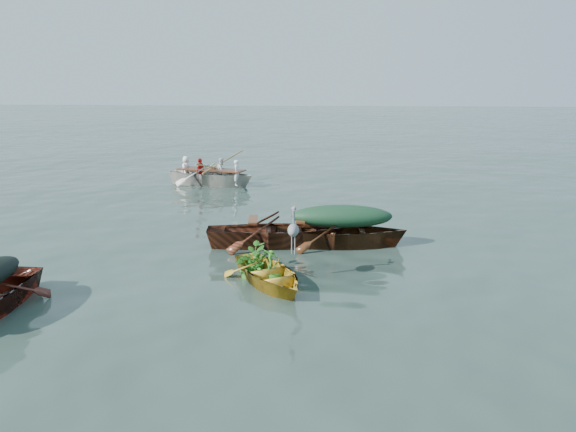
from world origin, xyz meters
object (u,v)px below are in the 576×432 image
object	(u,v)px
rowed_boat	(212,185)
green_tarp_boat	(341,246)
open_wooden_boat	(277,246)
heron	(293,237)
yellow_dinghy	(269,284)

from	to	relation	value
rowed_boat	green_tarp_boat	bearing A→B (deg)	-132.81
open_wooden_boat	heron	world-z (taller)	heron
green_tarp_boat	heron	world-z (taller)	heron
yellow_dinghy	open_wooden_boat	world-z (taller)	open_wooden_boat
open_wooden_boat	heron	bearing A→B (deg)	-172.30
green_tarp_boat	open_wooden_boat	size ratio (longest dim) A/B	0.95
yellow_dinghy	rowed_boat	xyz separation A→B (m)	(-3.22, 9.82, 0.00)
yellow_dinghy	heron	size ratio (longest dim) A/B	3.12
open_wooden_boat	rowed_boat	xyz separation A→B (m)	(-3.12, 7.35, 0.00)
rowed_boat	heron	distance (m)	10.21
rowed_boat	open_wooden_boat	bearing A→B (deg)	-142.25
yellow_dinghy	green_tarp_boat	xyz separation A→B (m)	(1.39, 2.57, 0.00)
green_tarp_boat	open_wooden_boat	world-z (taller)	open_wooden_boat
rowed_boat	yellow_dinghy	bearing A→B (deg)	-147.12
yellow_dinghy	green_tarp_boat	world-z (taller)	green_tarp_boat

